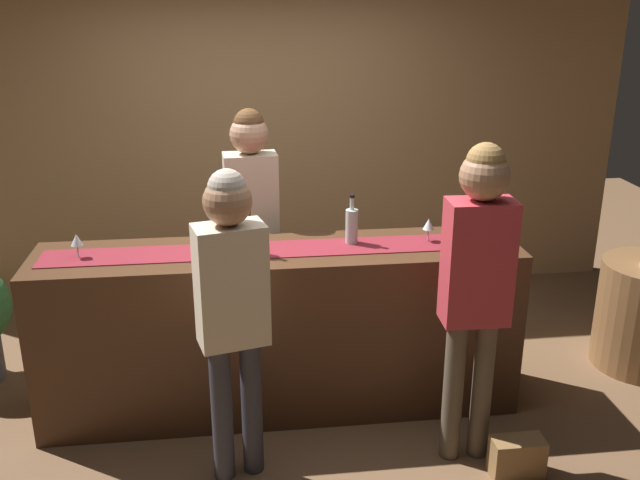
# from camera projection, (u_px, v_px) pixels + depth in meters

# --- Properties ---
(ground_plane) EXTENTS (10.00, 10.00, 0.00)m
(ground_plane) POSITION_uv_depth(u_px,v_px,m) (282.00, 403.00, 4.47)
(ground_plane) COLOR brown
(back_wall) EXTENTS (6.00, 0.12, 2.90)m
(back_wall) POSITION_uv_depth(u_px,v_px,m) (262.00, 120.00, 5.76)
(back_wall) COLOR tan
(back_wall) RESTS_ON ground
(bar_counter) EXTENTS (2.84, 0.60, 1.03)m
(bar_counter) POSITION_uv_depth(u_px,v_px,m) (280.00, 329.00, 4.30)
(bar_counter) COLOR #472B19
(bar_counter) RESTS_ON ground
(counter_runner_cloth) EXTENTS (2.70, 0.28, 0.01)m
(counter_runner_cloth) POSITION_uv_depth(u_px,v_px,m) (279.00, 249.00, 4.12)
(counter_runner_cloth) COLOR maroon
(counter_runner_cloth) RESTS_ON bar_counter
(wine_bottle_clear) EXTENTS (0.07, 0.07, 0.30)m
(wine_bottle_clear) POSITION_uv_depth(u_px,v_px,m) (352.00, 226.00, 4.19)
(wine_bottle_clear) COLOR #B2C6C1
(wine_bottle_clear) RESTS_ON bar_counter
(wine_bottle_amber) EXTENTS (0.07, 0.07, 0.30)m
(wine_bottle_amber) POSITION_uv_depth(u_px,v_px,m) (249.00, 235.00, 4.02)
(wine_bottle_amber) COLOR brown
(wine_bottle_amber) RESTS_ON bar_counter
(wine_glass_near_customer) EXTENTS (0.07, 0.07, 0.14)m
(wine_glass_near_customer) POSITION_uv_depth(u_px,v_px,m) (475.00, 225.00, 4.23)
(wine_glass_near_customer) COLOR silver
(wine_glass_near_customer) RESTS_ON bar_counter
(wine_glass_mid_counter) EXTENTS (0.07, 0.07, 0.14)m
(wine_glass_mid_counter) POSITION_uv_depth(u_px,v_px,m) (429.00, 225.00, 4.22)
(wine_glass_mid_counter) COLOR silver
(wine_glass_mid_counter) RESTS_ON bar_counter
(wine_glass_far_end) EXTENTS (0.07, 0.07, 0.14)m
(wine_glass_far_end) POSITION_uv_depth(u_px,v_px,m) (77.00, 241.00, 3.96)
(wine_glass_far_end) COLOR silver
(wine_glass_far_end) RESTS_ON bar_counter
(bartender) EXTENTS (0.35, 0.25, 1.76)m
(bartender) POSITION_uv_depth(u_px,v_px,m) (252.00, 210.00, 4.63)
(bartender) COLOR #26262B
(bartender) RESTS_ON ground
(customer_sipping) EXTENTS (0.34, 0.25, 1.77)m
(customer_sipping) POSITION_uv_depth(u_px,v_px,m) (477.00, 271.00, 3.61)
(customer_sipping) COLOR brown
(customer_sipping) RESTS_ON ground
(customer_browsing) EXTENTS (0.38, 0.27, 1.68)m
(customer_browsing) POSITION_uv_depth(u_px,v_px,m) (232.00, 296.00, 3.49)
(customer_browsing) COLOR #33333D
(customer_browsing) RESTS_ON ground
(handbag) EXTENTS (0.28, 0.14, 0.22)m
(handbag) POSITION_uv_depth(u_px,v_px,m) (517.00, 457.00, 3.78)
(handbag) COLOR olive
(handbag) RESTS_ON ground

